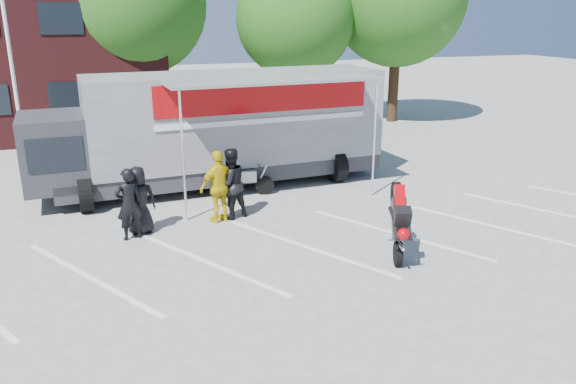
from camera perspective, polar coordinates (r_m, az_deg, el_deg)
ground at (r=12.23m, az=2.76°, el=-7.47°), size 100.00×100.00×0.00m
parking_bay_lines at (r=13.08m, az=1.11°, el=-5.69°), size 18.09×13.33×0.01m
flagpole at (r=20.34m, az=-26.09°, el=15.60°), size 1.61×0.12×8.00m
tree_left at (r=26.33m, az=-15.27°, el=17.95°), size 6.12×6.12×8.64m
tree_mid at (r=26.87m, az=0.76°, el=17.19°), size 5.44×5.44×7.68m
transporter_truck at (r=17.96m, az=-6.56°, el=0.78°), size 11.22×5.85×3.49m
parked_motorcycle at (r=16.82m, az=-4.51°, el=-0.34°), size 1.94×0.90×0.98m
stunt_bike_rider at (r=13.00m, az=10.65°, el=-6.19°), size 1.27×1.74×1.86m
spectator_leather_a at (r=14.14m, az=-14.91°, el=-0.82°), size 0.89×0.64×1.70m
spectator_leather_b at (r=13.83m, az=-15.84°, el=-1.18°), size 0.72×0.55×1.76m
spectator_leather_c at (r=14.75m, az=-5.89°, el=0.85°), size 1.10×0.98×1.89m
spectator_hivis at (r=14.52m, az=-7.00°, el=0.56°), size 1.21×0.81×1.90m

